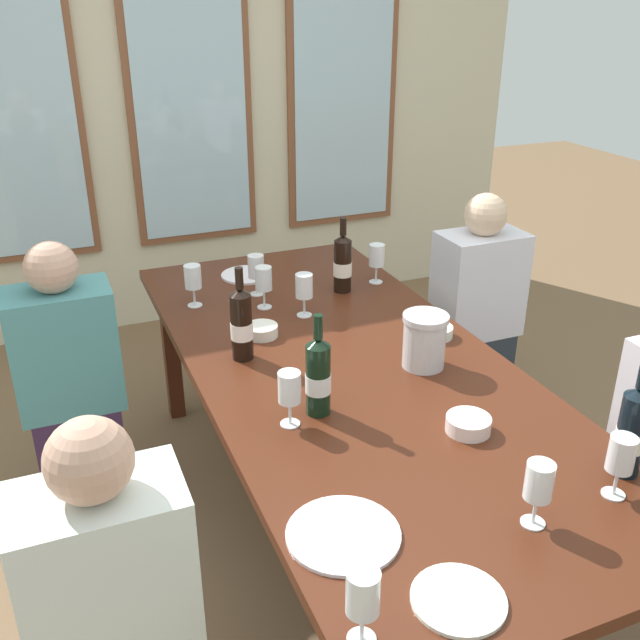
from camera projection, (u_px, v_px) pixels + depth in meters
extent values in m
plane|color=brown|center=(348.00, 534.00, 2.77)|extent=(12.00, 12.00, 0.00)
cube|color=beige|center=(187.00, 78.00, 4.07)|extent=(4.24, 0.06, 2.90)
cube|color=brown|center=(7.00, 87.00, 3.70)|extent=(0.72, 0.03, 1.88)
cube|color=silver|center=(7.00, 87.00, 3.69)|extent=(0.64, 0.01, 1.80)
cube|color=brown|center=(188.00, 79.00, 4.03)|extent=(0.72, 0.03, 1.88)
cube|color=silver|center=(189.00, 79.00, 4.01)|extent=(0.64, 0.01, 1.80)
cube|color=brown|center=(343.00, 72.00, 4.36)|extent=(0.72, 0.03, 1.88)
cube|color=silver|center=(344.00, 72.00, 4.34)|extent=(0.64, 0.01, 1.80)
cube|color=#492011|center=(351.00, 370.00, 2.46)|extent=(1.04, 2.39, 0.04)
cube|color=#492011|center=(171.00, 351.00, 3.40)|extent=(0.07, 0.07, 0.70)
cube|color=#492011|center=(336.00, 322.00, 3.69)|extent=(0.07, 0.07, 0.70)
cylinder|color=white|center=(458.00, 600.00, 1.51)|extent=(0.20, 0.20, 0.01)
cylinder|color=white|center=(343.00, 534.00, 1.69)|extent=(0.27, 0.27, 0.01)
cylinder|color=white|center=(247.00, 275.00, 3.21)|extent=(0.23, 0.23, 0.01)
cylinder|color=silver|center=(424.00, 343.00, 2.42)|extent=(0.14, 0.14, 0.17)
cylinder|color=silver|center=(426.00, 318.00, 2.38)|extent=(0.16, 0.16, 0.02)
cylinder|color=black|center=(631.00, 435.00, 1.87)|extent=(0.07, 0.07, 0.23)
cone|color=black|center=(640.00, 392.00, 1.81)|extent=(0.07, 0.07, 0.02)
cylinder|color=white|center=(630.00, 439.00, 1.87)|extent=(0.08, 0.08, 0.06)
cylinder|color=black|center=(318.00, 380.00, 2.14)|extent=(0.08, 0.07, 0.23)
cone|color=black|center=(318.00, 342.00, 2.09)|extent=(0.08, 0.07, 0.02)
cylinder|color=black|center=(318.00, 327.00, 2.06)|extent=(0.03, 0.03, 0.08)
cylinder|color=silver|center=(318.00, 383.00, 2.14)|extent=(0.08, 0.08, 0.06)
cylinder|color=black|center=(343.00, 266.00, 3.01)|extent=(0.07, 0.07, 0.22)
cone|color=black|center=(343.00, 238.00, 2.96)|extent=(0.07, 0.07, 0.02)
cylinder|color=black|center=(343.00, 227.00, 2.94)|extent=(0.03, 0.03, 0.08)
cylinder|color=#F1E4CF|center=(343.00, 269.00, 3.02)|extent=(0.08, 0.08, 0.06)
cylinder|color=black|center=(242.00, 327.00, 2.46)|extent=(0.07, 0.08, 0.24)
cone|color=black|center=(240.00, 292.00, 2.40)|extent=(0.07, 0.08, 0.02)
cylinder|color=black|center=(239.00, 278.00, 2.38)|extent=(0.03, 0.03, 0.08)
cylinder|color=white|center=(242.00, 330.00, 2.46)|extent=(0.08, 0.08, 0.06)
cylinder|color=white|center=(468.00, 424.00, 2.08)|extent=(0.13, 0.13, 0.05)
cylinder|color=white|center=(262.00, 331.00, 2.65)|extent=(0.12, 0.12, 0.04)
cylinder|color=white|center=(436.00, 331.00, 2.65)|extent=(0.12, 0.12, 0.04)
cylinder|color=white|center=(304.00, 315.00, 2.83)|extent=(0.06, 0.06, 0.00)
cylinder|color=white|center=(304.00, 306.00, 2.81)|extent=(0.01, 0.01, 0.07)
cylinder|color=white|center=(304.00, 286.00, 2.78)|extent=(0.07, 0.07, 0.09)
cylinder|color=maroon|center=(304.00, 292.00, 2.79)|extent=(0.06, 0.06, 0.04)
cylinder|color=white|center=(533.00, 523.00, 1.73)|extent=(0.06, 0.06, 0.00)
cylinder|color=white|center=(535.00, 510.00, 1.71)|extent=(0.01, 0.01, 0.07)
cylinder|color=white|center=(539.00, 481.00, 1.68)|extent=(0.07, 0.07, 0.09)
cylinder|color=white|center=(195.00, 305.00, 2.92)|extent=(0.06, 0.06, 0.00)
cylinder|color=white|center=(194.00, 296.00, 2.90)|extent=(0.01, 0.01, 0.07)
cylinder|color=white|center=(193.00, 277.00, 2.86)|extent=(0.07, 0.07, 0.09)
cylinder|color=white|center=(376.00, 282.00, 3.15)|extent=(0.06, 0.06, 0.00)
cylinder|color=white|center=(376.00, 273.00, 3.13)|extent=(0.01, 0.01, 0.07)
cylinder|color=white|center=(377.00, 255.00, 3.09)|extent=(0.07, 0.07, 0.09)
cylinder|color=white|center=(265.00, 307.00, 2.90)|extent=(0.06, 0.06, 0.00)
cylinder|color=white|center=(264.00, 298.00, 2.88)|extent=(0.01, 0.01, 0.07)
cylinder|color=white|center=(264.00, 278.00, 2.85)|extent=(0.07, 0.07, 0.09)
cylinder|color=white|center=(613.00, 494.00, 1.83)|extent=(0.06, 0.06, 0.00)
cylinder|color=white|center=(616.00, 482.00, 1.81)|extent=(0.01, 0.01, 0.07)
cylinder|color=white|center=(622.00, 454.00, 1.78)|extent=(0.07, 0.07, 0.09)
cylinder|color=white|center=(257.00, 294.00, 3.02)|extent=(0.06, 0.06, 0.00)
cylinder|color=white|center=(257.00, 285.00, 3.01)|extent=(0.01, 0.01, 0.07)
cylinder|color=white|center=(256.00, 266.00, 2.97)|extent=(0.07, 0.07, 0.09)
cylinder|color=beige|center=(256.00, 273.00, 2.98)|extent=(0.06, 0.06, 0.03)
cylinder|color=white|center=(361.00, 639.00, 1.42)|extent=(0.06, 0.06, 0.00)
cylinder|color=white|center=(362.00, 624.00, 1.41)|extent=(0.01, 0.01, 0.07)
cylinder|color=white|center=(363.00, 592.00, 1.37)|extent=(0.07, 0.07, 0.09)
cylinder|color=white|center=(290.00, 424.00, 2.12)|extent=(0.06, 0.06, 0.00)
cylinder|color=white|center=(290.00, 412.00, 2.11)|extent=(0.01, 0.01, 0.07)
cylinder|color=white|center=(289.00, 387.00, 2.07)|extent=(0.07, 0.07, 0.09)
cylinder|color=#590C19|center=(290.00, 397.00, 2.09)|extent=(0.06, 0.06, 0.03)
cube|color=#392242|center=(82.00, 453.00, 2.87)|extent=(0.32, 0.24, 0.45)
cube|color=teal|center=(65.00, 349.00, 2.67)|extent=(0.38, 0.24, 0.48)
sphere|color=tan|center=(51.00, 268.00, 2.54)|extent=(0.19, 0.19, 0.19)
cube|color=#273038|center=(470.00, 373.00, 3.46)|extent=(0.32, 0.24, 0.45)
cube|color=silver|center=(479.00, 284.00, 3.26)|extent=(0.38, 0.24, 0.48)
sphere|color=beige|center=(486.00, 215.00, 3.13)|extent=(0.19, 0.19, 0.19)
cube|color=silver|center=(108.00, 577.00, 1.64)|extent=(0.38, 0.24, 0.48)
sphere|color=tan|center=(89.00, 460.00, 1.50)|extent=(0.19, 0.19, 0.19)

